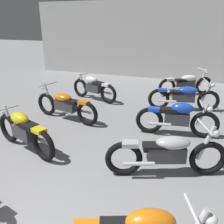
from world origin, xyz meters
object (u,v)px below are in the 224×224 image
motorcycle_left_row_1 (24,131)px  motorcycle_right_row_2 (177,118)px  motorcycle_right_row_1 (167,153)px  motorcycle_left_row_2 (65,105)px  motorcycle_right_row_3 (184,96)px  motorcycle_right_row_4 (186,83)px  motorcycle_left_row_3 (94,87)px

motorcycle_left_row_1 → motorcycle_right_row_2: size_ratio=0.97×
motorcycle_right_row_1 → motorcycle_left_row_2: bearing=150.9°
motorcycle_right_row_2 → motorcycle_right_row_3: 1.89m
motorcycle_left_row_2 → motorcycle_right_row_4: 4.78m
motorcycle_right_row_4 → motorcycle_left_row_2: bearing=-129.3°
motorcycle_left_row_3 → motorcycle_right_row_3: bearing=-0.6°
motorcycle_left_row_3 → motorcycle_right_row_1: 4.75m
motorcycle_right_row_2 → motorcycle_right_row_4: 3.66m
motorcycle_right_row_2 → motorcycle_right_row_4: (-0.02, 3.66, -0.01)m
motorcycle_right_row_1 → motorcycle_right_row_3: same height
motorcycle_left_row_2 → motorcycle_right_row_3: 3.62m
motorcycle_left_row_1 → motorcycle_right_row_4: motorcycle_right_row_4 is taller
motorcycle_right_row_2 → motorcycle_right_row_3: (0.02, 1.89, -0.01)m
motorcycle_left_row_2 → motorcycle_right_row_1: bearing=-29.1°
motorcycle_right_row_2 → motorcycle_right_row_3: motorcycle_right_row_3 is taller
motorcycle_left_row_3 → motorcycle_right_row_3: size_ratio=0.89×
motorcycle_left_row_1 → motorcycle_right_row_4: 6.25m
motorcycle_left_row_2 → motorcycle_right_row_1: (3.03, -1.69, 0.00)m
motorcycle_right_row_1 → motorcycle_right_row_4: (-0.01, 5.39, 0.00)m
motorcycle_right_row_2 → motorcycle_right_row_4: size_ratio=1.03×
motorcycle_left_row_3 → motorcycle_right_row_2: (3.05, -1.93, 0.00)m
motorcycle_right_row_3 → motorcycle_left_row_2: bearing=-147.8°
motorcycle_right_row_2 → motorcycle_right_row_3: bearing=89.3°
motorcycle_left_row_1 → motorcycle_right_row_3: (3.01, 3.73, -0.01)m
motorcycle_right_row_2 → motorcycle_right_row_3: size_ratio=0.92×
motorcycle_left_row_1 → motorcycle_left_row_3: bearing=90.9°
motorcycle_left_row_1 → motorcycle_left_row_2: motorcycle_left_row_2 is taller
motorcycle_left_row_1 → motorcycle_right_row_3: bearing=51.1°
motorcycle_left_row_1 → motorcycle_right_row_2: 3.51m
motorcycle_left_row_2 → motorcycle_right_row_3: same height
motorcycle_left_row_1 → motorcycle_right_row_2: (2.99, 1.84, 0.00)m
motorcycle_left_row_3 → motorcycle_right_row_4: (3.03, 1.74, -0.01)m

